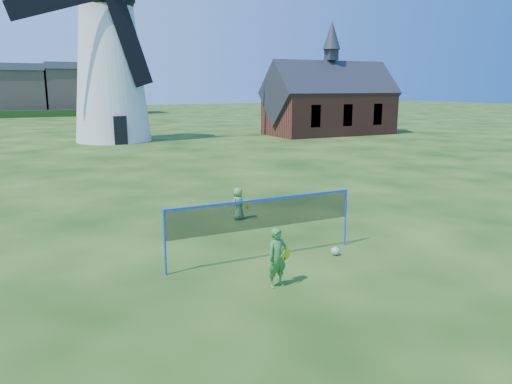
{
  "coord_description": "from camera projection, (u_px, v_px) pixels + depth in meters",
  "views": [
    {
      "loc": [
        -5.33,
        -10.87,
        4.23
      ],
      "look_at": [
        0.2,
        0.5,
        1.5
      ],
      "focal_mm": 34.18,
      "sensor_mm": 36.0,
      "label": 1
    }
  ],
  "objects": [
    {
      "name": "ground",
      "position": [
        257.0,
        252.0,
        12.73
      ],
      "size": [
        220.0,
        220.0,
        0.0
      ],
      "primitive_type": "plane",
      "color": "black",
      "rests_on": "ground"
    },
    {
      "name": "windmill",
      "position": [
        110.0,
        62.0,
        37.71
      ],
      "size": [
        14.11,
        5.82,
        18.29
      ],
      "color": "white",
      "rests_on": "ground"
    },
    {
      "name": "chapel",
      "position": [
        330.0,
        103.0,
        44.17
      ],
      "size": [
        11.73,
        5.69,
        9.92
      ],
      "color": "#5F2C1F",
      "rests_on": "ground"
    },
    {
      "name": "badminton_net",
      "position": [
        263.0,
        215.0,
        12.04
      ],
      "size": [
        5.05,
        0.05,
        1.55
      ],
      "color": "blue",
      "rests_on": "ground"
    },
    {
      "name": "player_girl",
      "position": [
        277.0,
        258.0,
        10.43
      ],
      "size": [
        0.68,
        0.38,
        1.31
      ],
      "rotation": [
        0.0,
        0.0,
        0.15
      ],
      "color": "#348234",
      "rests_on": "ground"
    },
    {
      "name": "player_boy",
      "position": [
        238.0,
        204.0,
        15.79
      ],
      "size": [
        0.66,
        0.51,
        1.05
      ],
      "rotation": [
        0.0,
        0.0,
        3.56
      ],
      "color": "#5B9346",
      "rests_on": "ground"
    },
    {
      "name": "play_ball",
      "position": [
        335.0,
        251.0,
        12.49
      ],
      "size": [
        0.22,
        0.22,
        0.22
      ],
      "primitive_type": "sphere",
      "color": "green",
      "rests_on": "ground"
    }
  ]
}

